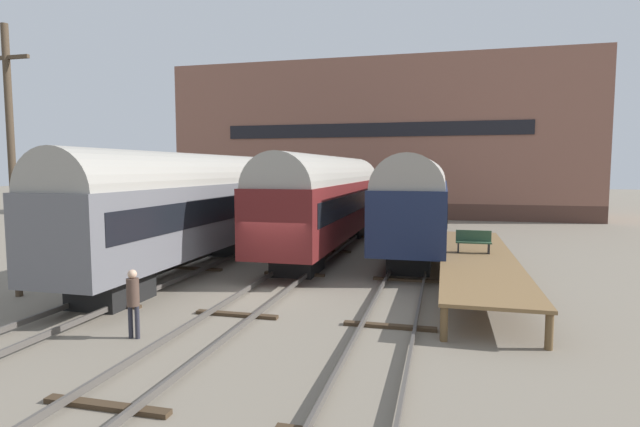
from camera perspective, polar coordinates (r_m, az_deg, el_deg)
The scene contains 12 objects.
ground_plane at distance 18.29m, azimuth -5.71°, elevation -8.95°, with size 200.00×200.00×0.00m, color slate.
track_left at distance 20.26m, azimuth -18.22°, elevation -7.38°, with size 2.60×60.00×0.26m.
track_middle at distance 18.26m, azimuth -5.72°, elevation -8.52°, with size 2.60×60.00×0.26m.
track_right at distance 17.30m, azimuth 9.04°, elevation -9.34°, with size 2.60×60.00×0.26m.
train_car_maroon at distance 26.75m, azimuth 0.99°, elevation 1.87°, with size 3.02×17.99×5.12m.
train_car_navy at distance 27.35m, azimuth 11.06°, elevation 1.74°, with size 3.10×16.92×5.06m.
train_car_grey at distance 21.88m, azimuth -15.12°, elevation 0.96°, with size 2.85×15.28×5.11m.
station_platform at distance 20.73m, azimuth 17.54°, elevation -4.83°, with size 2.82×15.13×1.02m.
bench at distance 21.34m, azimuth 17.13°, elevation -3.00°, with size 1.40×0.40×0.91m.
person_worker at distance 14.09m, azimuth -20.59°, elevation -8.90°, with size 0.32×0.32×1.84m.
utility_pole at distance 20.09m, azimuth -31.77°, elevation 5.38°, with size 1.80×0.24×9.27m.
warehouse_building at distance 49.86m, azimuth 6.79°, elevation 8.20°, with size 38.14×10.91×14.18m.
Camera 1 is at (6.02, -16.69, 4.47)m, focal length 28.00 mm.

